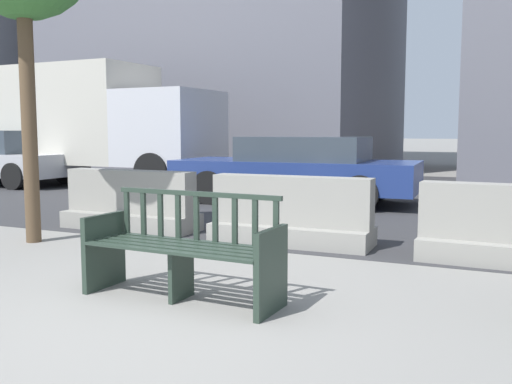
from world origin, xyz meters
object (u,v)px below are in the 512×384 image
(street_bench, at_px, (183,252))
(car_sedan_far, at_px, (1,157))
(jersey_barrier_centre, at_px, (291,217))
(jersey_barrier_left, at_px, (131,205))
(delivery_truck, at_px, (87,119))
(car_sedan_mid, at_px, (298,169))

(street_bench, relative_size, car_sedan_far, 0.41)
(jersey_barrier_centre, xyz_separation_m, jersey_barrier_left, (-2.45, 0.06, 0.00))
(jersey_barrier_left, height_order, delivery_truck, delivery_truck)
(street_bench, bearing_deg, car_sedan_far, 144.97)
(car_sedan_mid, relative_size, car_sedan_far, 1.13)
(street_bench, relative_size, jersey_barrier_left, 0.85)
(street_bench, height_order, delivery_truck, delivery_truck)
(car_sedan_mid, relative_size, delivery_truck, 0.69)
(street_bench, relative_size, delivery_truck, 0.25)
(street_bench, bearing_deg, jersey_barrier_left, 133.49)
(street_bench, distance_m, car_sedan_far, 11.78)
(car_sedan_mid, bearing_deg, street_bench, -78.16)
(delivery_truck, bearing_deg, car_sedan_far, -150.03)
(street_bench, distance_m, car_sedan_mid, 6.56)
(car_sedan_mid, height_order, delivery_truck, delivery_truck)
(car_sedan_far, bearing_deg, delivery_truck, 29.97)
(jersey_barrier_centre, height_order, jersey_barrier_left, same)
(car_sedan_far, bearing_deg, jersey_barrier_left, -30.12)
(street_bench, height_order, car_sedan_far, car_sedan_far)
(street_bench, bearing_deg, jersey_barrier_centre, 90.15)
(jersey_barrier_centre, distance_m, delivery_truck, 9.48)
(jersey_barrier_centre, relative_size, jersey_barrier_left, 1.00)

